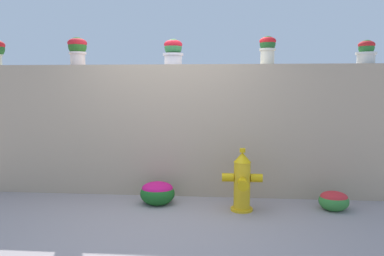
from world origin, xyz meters
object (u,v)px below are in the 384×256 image
object	(u,v)px
potted_plant_1	(77,48)
potted_plant_2	(173,51)
flower_bush_left	(334,200)
fire_hydrant	(242,182)
potted_plant_4	(366,51)
flower_bush_right	(157,192)
potted_plant_3	(268,48)

from	to	relation	value
potted_plant_1	potted_plant_2	bearing A→B (deg)	-1.25
flower_bush_left	fire_hydrant	bearing A→B (deg)	-174.15
flower_bush_left	potted_plant_4	bearing A→B (deg)	50.05
potted_plant_4	potted_plant_2	bearing A→B (deg)	-178.74
potted_plant_4	flower_bush_right	bearing A→B (deg)	-168.18
potted_plant_1	potted_plant_3	distance (m)	2.77
potted_plant_1	potted_plant_3	xyz separation A→B (m)	(2.77, 0.00, -0.01)
potted_plant_2	flower_bush_left	xyz separation A→B (m)	(2.15, -0.60, -1.96)
potted_plant_3	flower_bush_right	xyz separation A→B (m)	(-1.50, -0.57, -1.97)
potted_plant_2	flower_bush_right	xyz separation A→B (m)	(-0.15, -0.54, -1.93)
fire_hydrant	flower_bush_right	xyz separation A→B (m)	(-1.12, 0.18, -0.21)
fire_hydrant	flower_bush_right	size ratio (longest dim) A/B	1.72
potted_plant_3	fire_hydrant	xyz separation A→B (m)	(-0.37, -0.75, -1.76)
potted_plant_2	potted_plant_1	bearing A→B (deg)	178.75
fire_hydrant	flower_bush_left	xyz separation A→B (m)	(1.18, 0.12, -0.24)
potted_plant_3	potted_plant_4	xyz separation A→B (m)	(1.36, 0.02, -0.06)
potted_plant_3	flower_bush_right	bearing A→B (deg)	-159.02
potted_plant_1	potted_plant_3	world-z (taller)	potted_plant_1
potted_plant_3	potted_plant_4	world-z (taller)	potted_plant_3
potted_plant_4	flower_bush_right	world-z (taller)	potted_plant_4
potted_plant_4	flower_bush_left	world-z (taller)	potted_plant_4
potted_plant_4	fire_hydrant	size ratio (longest dim) A/B	0.42
potted_plant_2	flower_bush_left	size ratio (longest dim) A/B	0.98
potted_plant_2	potted_plant_4	size ratio (longest dim) A/B	1.10
fire_hydrant	flower_bush_right	bearing A→B (deg)	170.98
potted_plant_3	flower_bush_right	distance (m)	2.54
potted_plant_1	potted_plant_4	distance (m)	4.13
potted_plant_4	flower_bush_right	distance (m)	3.49
potted_plant_2	flower_bush_right	distance (m)	2.01
potted_plant_1	potted_plant_4	world-z (taller)	potted_plant_1
flower_bush_left	potted_plant_1	bearing A→B (deg)	170.07
flower_bush_right	potted_plant_1	bearing A→B (deg)	155.90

